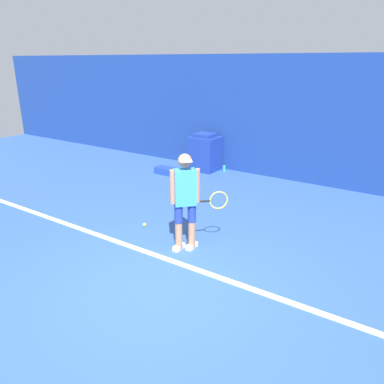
% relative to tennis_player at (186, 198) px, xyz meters
% --- Properties ---
extents(ground_plane, '(24.00, 24.00, 0.00)m').
position_rel_tennis_player_xyz_m(ground_plane, '(0.32, -1.20, -0.91)').
color(ground_plane, '#2D5193').
extents(back_wall, '(24.00, 0.10, 3.15)m').
position_rel_tennis_player_xyz_m(back_wall, '(0.32, 4.70, 0.67)').
color(back_wall, navy).
rests_on(back_wall, ground_plane).
extents(court_baseline, '(21.60, 0.10, 0.01)m').
position_rel_tennis_player_xyz_m(court_baseline, '(0.32, -0.47, -0.90)').
color(court_baseline, white).
rests_on(court_baseline, ground_plane).
extents(tennis_player, '(0.70, 0.70, 1.64)m').
position_rel_tennis_player_xyz_m(tennis_player, '(0.00, 0.00, 0.00)').
color(tennis_player, '#A37556').
rests_on(tennis_player, ground_plane).
extents(tennis_ball, '(0.07, 0.07, 0.07)m').
position_rel_tennis_player_xyz_m(tennis_ball, '(-1.16, 0.29, -0.87)').
color(tennis_ball, '#D1E533').
rests_on(tennis_ball, ground_plane).
extents(covered_chair, '(0.77, 0.70, 1.06)m').
position_rel_tennis_player_xyz_m(covered_chair, '(-2.29, 4.25, -0.40)').
color(covered_chair, navy).
rests_on(covered_chair, ground_plane).
extents(equipment_bag, '(0.77, 0.31, 0.19)m').
position_rel_tennis_player_xyz_m(equipment_bag, '(-2.86, 3.28, -0.81)').
color(equipment_bag, '#1E3D99').
rests_on(equipment_bag, ground_plane).
extents(water_bottle, '(0.08, 0.08, 0.22)m').
position_rel_tennis_player_xyz_m(water_bottle, '(-1.72, 4.38, -0.81)').
color(water_bottle, '#33ADD6').
rests_on(water_bottle, ground_plane).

